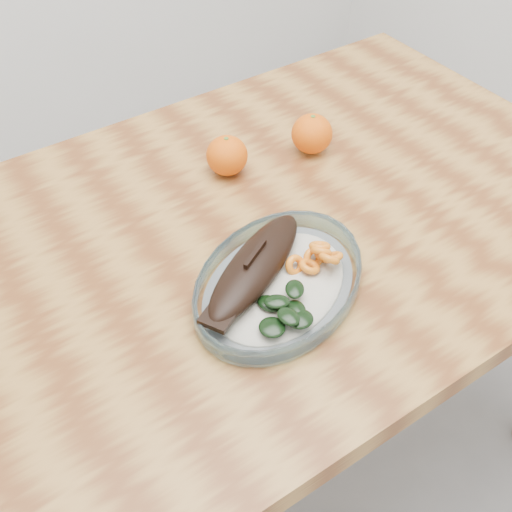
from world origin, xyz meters
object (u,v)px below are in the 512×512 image
object	(u,v)px
dining_table	(276,256)
orange_right	(312,134)
orange_left	(227,156)
plated_meal	(278,280)

from	to	relation	value
dining_table	orange_right	xyz separation A→B (m)	(0.16, 0.11, 0.14)
orange_right	orange_left	bearing A→B (deg)	169.22
plated_meal	orange_left	bearing A→B (deg)	48.08
orange_left	orange_right	size ratio (longest dim) A/B	0.97
orange_left	orange_right	xyz separation A→B (m)	(0.16, -0.03, 0.00)
dining_table	plated_meal	xyz separation A→B (m)	(-0.10, -0.14, 0.12)
orange_left	plated_meal	bearing A→B (deg)	-107.86
dining_table	orange_right	bearing A→B (deg)	35.36
dining_table	plated_meal	distance (m)	0.21
plated_meal	orange_right	distance (m)	0.36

